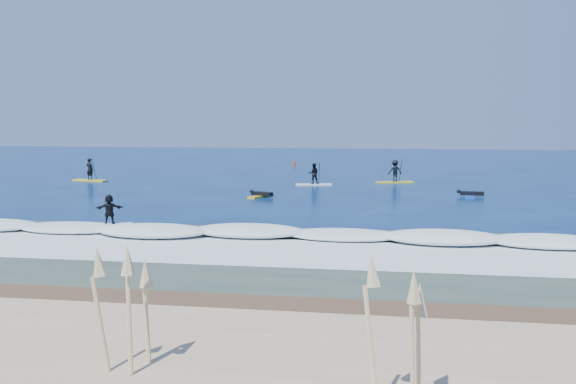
% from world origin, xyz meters
% --- Properties ---
extents(ground, '(160.00, 160.00, 0.00)m').
position_xyz_m(ground, '(0.00, 0.00, 0.00)').
color(ground, '#031A45').
rests_on(ground, ground).
extents(wet_sand_strip, '(90.00, 5.00, 0.08)m').
position_xyz_m(wet_sand_strip, '(0.00, -21.50, 0.00)').
color(wet_sand_strip, '#4F3625').
rests_on(wet_sand_strip, ground).
extents(shallow_water, '(90.00, 13.00, 0.01)m').
position_xyz_m(shallow_water, '(0.00, -14.00, 0.01)').
color(shallow_water, '#324438').
rests_on(shallow_water, ground).
extents(breaking_wave, '(40.00, 6.00, 0.30)m').
position_xyz_m(breaking_wave, '(0.00, -10.00, 0.00)').
color(breaking_wave, white).
rests_on(breaking_wave, ground).
extents(whitewater, '(34.00, 5.00, 0.02)m').
position_xyz_m(whitewater, '(0.00, -13.00, 0.00)').
color(whitewater, silver).
rests_on(whitewater, ground).
extents(sup_paddler_left, '(3.14, 1.47, 2.14)m').
position_xyz_m(sup_paddler_left, '(-17.34, 12.78, 0.67)').
color(sup_paddler_left, yellow).
rests_on(sup_paddler_left, ground).
extents(sup_paddler_center, '(2.82, 1.23, 1.92)m').
position_xyz_m(sup_paddler_center, '(1.06, 12.28, 0.72)').
color(sup_paddler_center, white).
rests_on(sup_paddler_center, ground).
extents(sup_paddler_right, '(3.04, 1.59, 2.08)m').
position_xyz_m(sup_paddler_right, '(7.16, 15.27, 0.81)').
color(sup_paddler_right, yellow).
rests_on(sup_paddler_right, ground).
extents(prone_paddler_near, '(1.63, 2.17, 0.45)m').
position_xyz_m(prone_paddler_near, '(-1.33, 4.04, 0.15)').
color(prone_paddler_near, yellow).
rests_on(prone_paddler_near, ground).
extents(prone_paddler_far, '(1.73, 2.22, 0.45)m').
position_xyz_m(prone_paddler_far, '(11.95, 6.40, 0.15)').
color(prone_paddler_far, blue).
rests_on(prone_paddler_far, ground).
extents(wave_surfer, '(2.04, 1.22, 1.43)m').
position_xyz_m(wave_surfer, '(-5.50, -9.21, 0.81)').
color(wave_surfer, white).
rests_on(wave_surfer, breaking_wave).
extents(marker_buoy, '(0.27, 0.27, 0.65)m').
position_xyz_m(marker_buoy, '(-3.55, 32.32, 0.28)').
color(marker_buoy, red).
rests_on(marker_buoy, ground).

